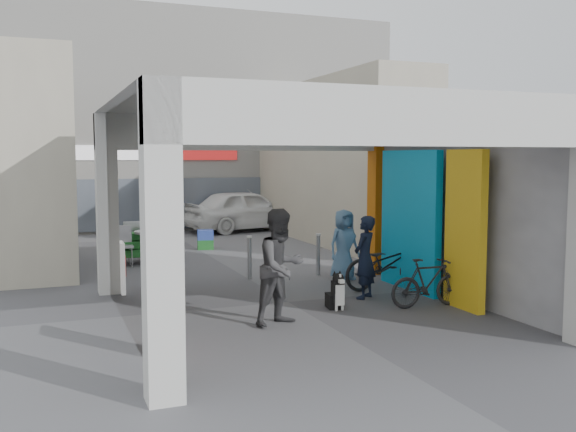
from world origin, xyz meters
name	(u,v)px	position (x,y,z in m)	size (l,w,h in m)	color
ground	(288,302)	(0.00, 0.00, 0.00)	(90.00, 90.00, 0.00)	#535357
arcade_canopy	(334,178)	(0.54, -0.82, 2.30)	(6.40, 6.45, 6.40)	#B6B6B2
far_building	(156,122)	(0.00, 13.99, 3.99)	(18.00, 4.08, 8.00)	silver
plaza_bldg_left	(27,163)	(-4.50, 7.50, 2.50)	(2.00, 9.00, 5.00)	#AFA891
plaza_bldg_right	(335,162)	(4.50, 7.50, 2.50)	(2.00, 9.00, 5.00)	#AFA891
bollard_left	(170,265)	(-1.75, 2.27, 0.43)	(0.09, 0.09, 0.87)	gray
bollard_center	(250,258)	(0.03, 2.41, 0.46)	(0.09, 0.09, 0.93)	gray
bollard_right	(318,255)	(1.61, 2.26, 0.46)	(0.09, 0.09, 0.93)	gray
advert_board_near	(160,318)	(-2.75, -2.33, 0.51)	(0.12, 0.55, 1.00)	white
advert_board_far	(122,267)	(-2.75, 1.94, 0.51)	(0.12, 0.55, 1.00)	white
cafe_set	(143,248)	(-1.81, 5.54, 0.35)	(1.63, 1.32, 0.99)	#A4A4A9
produce_stand	(137,252)	(-2.00, 5.32, 0.30)	(1.16, 0.63, 0.77)	black
crate_stack	(205,240)	(0.20, 7.14, 0.28)	(0.51, 0.43, 0.56)	#185524
border_collie	(336,294)	(0.59, -0.82, 0.27)	(0.26, 0.50, 0.69)	black
man_with_dog	(365,257)	(1.46, -0.23, 0.78)	(0.57, 0.38, 1.57)	black
man_back_turned	(281,267)	(-0.67, -1.42, 0.93)	(0.90, 0.70, 1.86)	#3C3B3E
man_elderly	(344,245)	(1.92, 1.59, 0.77)	(0.75, 0.49, 1.53)	#537BA2
man_crates	(164,213)	(-0.64, 8.95, 0.92)	(1.07, 0.45, 1.83)	black
bicycle_front	(387,264)	(2.30, 0.40, 0.51)	(0.68, 1.94, 1.02)	black
bicycle_rear	(428,283)	(2.19, -1.27, 0.44)	(0.41, 1.47, 0.88)	black
white_van	(246,210)	(2.69, 11.17, 0.75)	(1.77, 4.41, 1.50)	white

